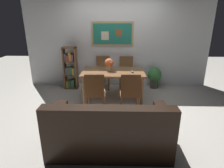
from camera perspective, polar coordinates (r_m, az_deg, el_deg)
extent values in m
plane|color=#B7B2A8|center=(4.38, 1.56, -6.75)|extent=(12.00, 12.00, 0.00)
cube|color=silver|center=(5.49, 1.69, 12.79)|extent=(5.20, 0.10, 2.60)
cube|color=tan|center=(5.41, 0.12, 14.93)|extent=(1.17, 0.02, 0.66)
cube|color=#1E7260|center=(5.39, 0.11, 14.92)|extent=(1.07, 0.01, 0.56)
cube|color=beige|center=(5.40, -2.13, 14.39)|extent=(0.21, 0.00, 0.23)
cube|color=brown|center=(5.38, 2.05, 15.25)|extent=(0.18, 0.00, 0.18)
cube|color=brown|center=(4.54, 0.31, 3.69)|extent=(1.48, 0.89, 0.04)
cylinder|color=brown|center=(4.37, -8.52, -2.15)|extent=(0.07, 0.07, 0.68)
cylinder|color=brown|center=(4.34, 8.98, -2.31)|extent=(0.07, 0.07, 0.68)
cylinder|color=brown|center=(5.05, -7.14, 0.89)|extent=(0.07, 0.07, 0.68)
cylinder|color=brown|center=(5.03, 7.96, 0.77)|extent=(0.07, 0.07, 0.68)
cube|color=brown|center=(3.94, -4.92, -2.94)|extent=(0.40, 0.40, 0.03)
cube|color=beige|center=(3.93, -4.94, -2.56)|extent=(0.36, 0.36, 0.03)
cylinder|color=brown|center=(3.90, -7.60, -6.91)|extent=(0.04, 0.04, 0.42)
cylinder|color=brown|center=(3.86, -2.57, -7.02)|extent=(0.04, 0.04, 0.42)
cylinder|color=brown|center=(4.20, -6.90, -4.87)|extent=(0.04, 0.04, 0.42)
cylinder|color=brown|center=(4.17, -2.25, -4.95)|extent=(0.04, 0.04, 0.42)
cube|color=brown|center=(3.68, -5.33, -0.50)|extent=(0.38, 0.04, 0.46)
cube|color=brown|center=(3.62, -5.43, 2.48)|extent=(0.38, 0.05, 0.06)
cube|color=brown|center=(3.93, 5.37, -2.98)|extent=(0.40, 0.40, 0.03)
cube|color=beige|center=(3.92, 5.38, -2.61)|extent=(0.36, 0.36, 0.03)
cylinder|color=brown|center=(3.86, 2.89, -7.01)|extent=(0.04, 0.04, 0.42)
cylinder|color=brown|center=(3.88, 7.94, -7.01)|extent=(0.04, 0.04, 0.42)
cylinder|color=brown|center=(4.17, 2.78, -4.94)|extent=(0.04, 0.04, 0.42)
cylinder|color=brown|center=(4.19, 7.45, -4.95)|extent=(0.04, 0.04, 0.42)
cube|color=brown|center=(3.68, 5.66, -0.55)|extent=(0.38, 0.04, 0.46)
cube|color=brown|center=(3.61, 5.76, 2.44)|extent=(0.38, 0.05, 0.06)
cube|color=brown|center=(5.32, -2.83, 3.07)|extent=(0.40, 0.40, 0.03)
cube|color=beige|center=(5.31, -2.84, 3.35)|extent=(0.36, 0.36, 0.03)
cylinder|color=brown|center=(5.53, -0.91, 1.31)|extent=(0.04, 0.04, 0.42)
cylinder|color=brown|center=(5.56, -4.41, 1.34)|extent=(0.04, 0.04, 0.42)
cylinder|color=brown|center=(5.21, -1.06, 0.16)|extent=(0.04, 0.04, 0.42)
cylinder|color=brown|center=(5.24, -4.78, 0.19)|extent=(0.04, 0.04, 0.42)
cube|color=brown|center=(5.43, -2.74, 6.06)|extent=(0.38, 0.04, 0.46)
cube|color=brown|center=(5.39, -2.77, 8.13)|extent=(0.38, 0.05, 0.06)
cube|color=brown|center=(5.29, 4.32, 2.96)|extent=(0.40, 0.40, 0.03)
cube|color=beige|center=(5.28, 4.33, 3.24)|extent=(0.36, 0.36, 0.03)
cylinder|color=brown|center=(5.53, 5.94, 1.20)|extent=(0.04, 0.04, 0.42)
cylinder|color=brown|center=(5.51, 2.42, 1.23)|extent=(0.04, 0.04, 0.42)
cylinder|color=brown|center=(5.21, 6.21, 0.03)|extent=(0.04, 0.04, 0.42)
cylinder|color=brown|center=(5.19, 2.47, 0.07)|extent=(0.04, 0.04, 0.42)
cube|color=brown|center=(5.40, 4.30, 5.96)|extent=(0.38, 0.04, 0.46)
cube|color=brown|center=(5.36, 4.35, 8.04)|extent=(0.38, 0.05, 0.06)
cube|color=black|center=(3.03, -0.74, -15.32)|extent=(1.80, 0.84, 0.40)
cube|color=black|center=(2.54, -1.07, -11.61)|extent=(1.80, 0.20, 0.44)
cube|color=black|center=(3.01, -16.61, -9.60)|extent=(0.18, 0.80, 0.22)
cube|color=black|center=(2.95, 15.40, -10.05)|extent=(0.18, 0.80, 0.22)
cube|color=#B78C33|center=(2.74, -10.54, -10.87)|extent=(0.32, 0.16, 0.33)
cube|color=#B78C33|center=(2.69, -0.93, -11.18)|extent=(0.32, 0.16, 0.33)
cube|color=maroon|center=(2.71, 8.82, -11.17)|extent=(0.32, 0.16, 0.33)
cube|color=brown|center=(5.50, -14.10, 4.74)|extent=(0.03, 0.28, 1.19)
cube|color=brown|center=(5.42, -10.73, 4.78)|extent=(0.03, 0.28, 1.19)
cube|color=brown|center=(5.63, -12.01, -0.94)|extent=(0.36, 0.28, 0.03)
cube|color=brown|center=(5.35, -12.87, 10.77)|extent=(0.36, 0.28, 0.03)
cube|color=brown|center=(5.51, -12.28, 2.77)|extent=(0.30, 0.28, 0.02)
cube|color=brown|center=(5.41, -12.57, 6.79)|extent=(0.30, 0.28, 0.02)
cube|color=gold|center=(5.62, -13.17, 0.10)|extent=(0.06, 0.22, 0.18)
cube|color=#337247|center=(5.60, -12.50, 0.12)|extent=(0.06, 0.22, 0.19)
cube|color=#595960|center=(5.58, -11.93, 0.29)|extent=(0.04, 0.22, 0.23)
cube|color=#337247|center=(5.57, -11.45, 0.31)|extent=(0.05, 0.22, 0.23)
cube|color=#595960|center=(5.51, -13.51, 3.85)|extent=(0.05, 0.22, 0.20)
cube|color=#595960|center=(5.49, -12.90, 3.92)|extent=(0.06, 0.22, 0.21)
cube|color=#337247|center=(5.47, -12.22, 4.01)|extent=(0.06, 0.22, 0.23)
cube|color=gold|center=(5.46, -11.52, 3.87)|extent=(0.06, 0.22, 0.20)
cube|color=#595960|center=(5.45, -10.90, 3.95)|extent=(0.05, 0.22, 0.21)
cube|color=#595960|center=(5.42, -13.82, 7.90)|extent=(0.05, 0.22, 0.20)
cube|color=#B2332D|center=(5.41, -13.12, 7.72)|extent=(0.06, 0.22, 0.16)
cube|color=gold|center=(5.38, -12.41, 8.10)|extent=(0.06, 0.22, 0.23)
cube|color=#7F3F72|center=(5.37, -11.72, 7.92)|extent=(0.05, 0.22, 0.19)
cylinder|color=#4C4742|center=(5.60, 12.57, 0.05)|extent=(0.22, 0.22, 0.24)
cylinder|color=#332319|center=(5.57, 12.65, 1.11)|extent=(0.20, 0.20, 0.02)
sphere|color=#387F3D|center=(5.52, 12.77, 2.75)|extent=(0.39, 0.39, 0.39)
cylinder|color=#387F3D|center=(5.49, 13.31, -0.04)|extent=(0.03, 0.03, 0.25)
cylinder|color=#387F3D|center=(5.69, 13.51, 0.31)|extent=(0.03, 0.03, 0.31)
cylinder|color=tan|center=(4.54, -0.87, 4.79)|extent=(0.13, 0.13, 0.13)
sphere|color=#D86633|center=(4.51, -0.88, 6.45)|extent=(0.21, 0.21, 0.21)
sphere|color=#EACC4C|center=(4.59, -1.37, 6.47)|extent=(0.07, 0.07, 0.07)
sphere|color=pink|center=(4.44, -0.33, 6.48)|extent=(0.06, 0.06, 0.06)
sphere|color=#D86633|center=(4.53, 0.15, 6.56)|extent=(0.07, 0.07, 0.07)
cube|color=black|center=(4.47, 6.13, 3.74)|extent=(0.06, 0.16, 0.02)
cube|color=gray|center=(4.47, 6.13, 3.89)|extent=(0.04, 0.10, 0.00)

